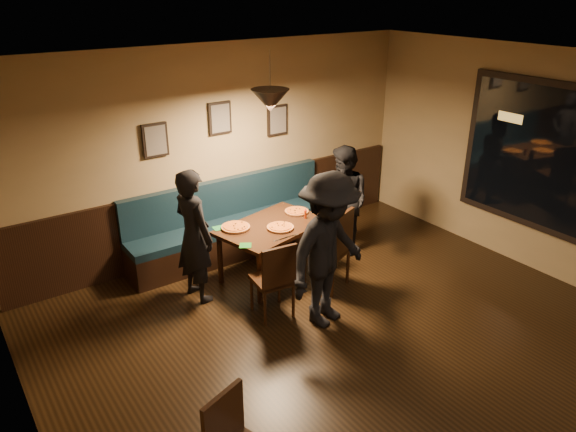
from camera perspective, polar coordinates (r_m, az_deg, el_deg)
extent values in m
plane|color=black|center=(5.48, 12.13, -16.56)|extent=(7.00, 7.00, 0.00)
plane|color=silver|center=(4.28, 15.38, 13.58)|extent=(7.00, 7.00, 0.00)
plane|color=#8C704F|center=(7.31, -7.16, 6.84)|extent=(6.00, 0.00, 6.00)
plane|color=#8C704F|center=(3.43, -24.33, -16.40)|extent=(0.00, 7.00, 7.00)
cube|color=black|center=(7.59, -6.71, 0.27)|extent=(5.88, 0.06, 1.00)
cube|color=black|center=(7.26, 26.64, 5.20)|extent=(0.06, 2.56, 1.86)
plane|color=black|center=(7.23, 26.52, 5.16)|extent=(0.00, 2.40, 2.40)
cube|color=black|center=(6.84, -13.86, 7.80)|extent=(0.32, 0.04, 0.42)
cube|color=black|center=(7.17, -7.22, 10.23)|extent=(0.32, 0.04, 0.42)
cube|color=black|center=(7.65, -1.14, 10.10)|extent=(0.32, 0.04, 0.42)
cone|color=black|center=(6.22, -1.89, 12.13)|extent=(0.44, 0.44, 0.25)
cube|color=#321D0E|center=(6.85, -1.68, -3.63)|extent=(1.47, 1.12, 0.70)
imported|color=black|center=(6.27, -9.90, -2.08)|extent=(0.47, 0.64, 1.61)
imported|color=black|center=(7.32, 5.95, 1.57)|extent=(0.59, 0.75, 1.51)
imported|color=black|center=(5.72, 4.28, -3.69)|extent=(1.25, 0.91, 1.74)
cylinder|color=orange|center=(6.62, -5.56, -1.17)|extent=(0.47, 0.47, 0.04)
cylinder|color=gold|center=(6.59, -0.82, -1.20)|extent=(0.43, 0.43, 0.04)
cylinder|color=orange|center=(7.05, 0.92, 0.51)|extent=(0.40, 0.40, 0.04)
cylinder|color=black|center=(6.78, 3.84, 0.05)|extent=(0.08, 0.08, 0.16)
cylinder|color=#A02605|center=(6.86, 1.85, 0.26)|extent=(0.04, 0.04, 0.13)
cube|color=#1D6E34|center=(6.66, -7.33, -1.28)|extent=(0.15, 0.15, 0.01)
cube|color=#1B651D|center=(6.20, -4.52, -3.13)|extent=(0.19, 0.19, 0.01)
cube|color=silver|center=(6.36, -0.29, -2.33)|extent=(0.19, 0.02, 0.00)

